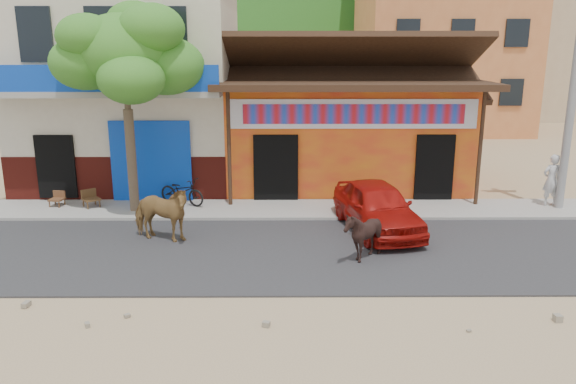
# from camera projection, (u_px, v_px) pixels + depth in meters

# --- Properties ---
(ground) EXTENTS (120.00, 120.00, 0.00)m
(ground) POSITION_uv_depth(u_px,v_px,m) (291.00, 298.00, 11.21)
(ground) COLOR #9E825B
(ground) RESTS_ON ground
(road) EXTENTS (60.00, 5.00, 0.04)m
(road) POSITION_uv_depth(u_px,v_px,m) (290.00, 252.00, 13.62)
(road) COLOR #28282B
(road) RESTS_ON ground
(sidewalk) EXTENTS (60.00, 2.00, 0.12)m
(sidewalk) POSITION_uv_depth(u_px,v_px,m) (289.00, 210.00, 17.00)
(sidewalk) COLOR gray
(sidewalk) RESTS_ON ground
(dance_club) EXTENTS (8.00, 6.00, 3.60)m
(dance_club) POSITION_uv_depth(u_px,v_px,m) (343.00, 133.00, 20.44)
(dance_club) COLOR orange
(dance_club) RESTS_ON ground
(cafe_building) EXTENTS (7.00, 6.00, 7.00)m
(cafe_building) POSITION_uv_depth(u_px,v_px,m) (134.00, 86.00, 19.97)
(cafe_building) COLOR beige
(cafe_building) RESTS_ON ground
(apartment_front) EXTENTS (9.00, 9.00, 12.00)m
(apartment_front) POSITION_uv_depth(u_px,v_px,m) (440.00, 26.00, 32.96)
(apartment_front) COLOR #CC723F
(apartment_front) RESTS_ON ground
(apartment_rear) EXTENTS (8.00, 8.00, 10.00)m
(apartment_rear) POSITION_uv_depth(u_px,v_px,m) (544.00, 44.00, 39.06)
(apartment_rear) COLOR tan
(apartment_rear) RESTS_ON ground
(tree) EXTENTS (3.00, 3.00, 6.00)m
(tree) POSITION_uv_depth(u_px,v_px,m) (128.00, 109.00, 16.01)
(tree) COLOR #2D721E
(tree) RESTS_ON sidewalk
(utility_pole) EXTENTS (0.24, 0.24, 8.00)m
(utility_pole) POSITION_uv_depth(u_px,v_px,m) (575.00, 73.00, 16.02)
(utility_pole) COLOR gray
(utility_pole) RESTS_ON sidewalk
(cow_tan) EXTENTS (1.88, 1.29, 1.45)m
(cow_tan) POSITION_uv_depth(u_px,v_px,m) (160.00, 213.00, 14.19)
(cow_tan) COLOR olive
(cow_tan) RESTS_ON road
(cow_dark) EXTENTS (1.17, 1.05, 1.21)m
(cow_dark) POSITION_uv_depth(u_px,v_px,m) (363.00, 235.00, 12.94)
(cow_dark) COLOR black
(cow_dark) RESTS_ON road
(red_car) EXTENTS (2.31, 4.12, 1.33)m
(red_car) POSITION_uv_depth(u_px,v_px,m) (377.00, 207.00, 15.02)
(red_car) COLOR #A2100B
(red_car) RESTS_ON road
(scooter) EXTENTS (1.67, 1.23, 0.84)m
(scooter) POSITION_uv_depth(u_px,v_px,m) (182.00, 191.00, 17.25)
(scooter) COLOR black
(scooter) RESTS_ON sidewalk
(pedestrian) EXTENTS (0.64, 0.48, 1.60)m
(pedestrian) POSITION_uv_depth(u_px,v_px,m) (551.00, 180.00, 17.05)
(pedestrian) COLOR silver
(pedestrian) RESTS_ON sidewalk
(cafe_chair_left) EXTENTS (0.45, 0.45, 0.84)m
(cafe_chair_left) POSITION_uv_depth(u_px,v_px,m) (56.00, 193.00, 17.07)
(cafe_chair_left) COLOR #4E361A
(cafe_chair_left) RESTS_ON sidewalk
(cafe_chair_right) EXTENTS (0.64, 0.64, 0.98)m
(cafe_chair_right) POSITION_uv_depth(u_px,v_px,m) (90.00, 191.00, 16.95)
(cafe_chair_right) COLOR #473017
(cafe_chair_right) RESTS_ON sidewalk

